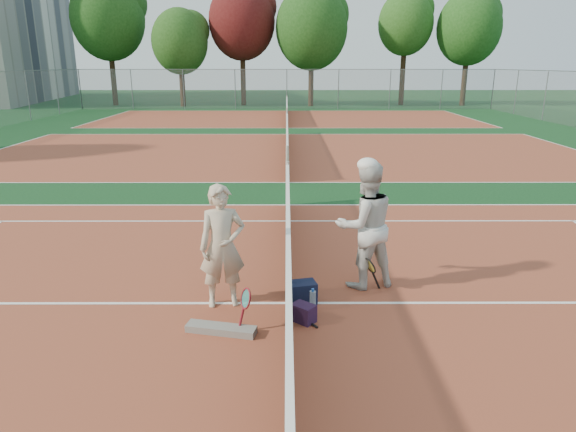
{
  "coord_description": "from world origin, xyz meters",
  "views": [
    {
      "loc": [
        -0.02,
        -6.86,
        3.38
      ],
      "look_at": [
        0.0,
        0.98,
        1.05
      ],
      "focal_mm": 32.0,
      "sensor_mm": 36.0,
      "label": 1
    }
  ],
  "objects_px": {
    "player_a": "(222,246)",
    "player_b": "(365,226)",
    "racket_spare": "(297,314)",
    "water_bottle": "(313,301)",
    "racket_red": "(246,310)",
    "net_main": "(288,271)",
    "sports_bag_purple": "(304,313)",
    "racket_black_held": "(369,275)",
    "sports_bag_navy": "(302,292)"
  },
  "relations": [
    {
      "from": "player_a",
      "to": "player_b",
      "type": "xyz_separation_m",
      "value": [
        2.12,
        0.67,
        0.1
      ]
    },
    {
      "from": "racket_spare",
      "to": "water_bottle",
      "type": "xyz_separation_m",
      "value": [
        0.22,
        0.13,
        0.14
      ]
    },
    {
      "from": "player_b",
      "to": "racket_red",
      "type": "bearing_deg",
      "value": 22.55
    },
    {
      "from": "net_main",
      "to": "water_bottle",
      "type": "relative_size",
      "value": 36.6
    },
    {
      "from": "sports_bag_purple",
      "to": "net_main",
      "type": "bearing_deg",
      "value": 110.59
    },
    {
      "from": "racket_red",
      "to": "racket_spare",
      "type": "height_order",
      "value": "racket_red"
    },
    {
      "from": "racket_spare",
      "to": "water_bottle",
      "type": "relative_size",
      "value": 2.0
    },
    {
      "from": "racket_black_held",
      "to": "water_bottle",
      "type": "relative_size",
      "value": 1.83
    },
    {
      "from": "player_a",
      "to": "racket_red",
      "type": "relative_size",
      "value": 3.05
    },
    {
      "from": "net_main",
      "to": "racket_spare",
      "type": "height_order",
      "value": "net_main"
    },
    {
      "from": "player_a",
      "to": "racket_black_held",
      "type": "distance_m",
      "value": 2.31
    },
    {
      "from": "player_a",
      "to": "water_bottle",
      "type": "bearing_deg",
      "value": -21.14
    },
    {
      "from": "sports_bag_navy",
      "to": "water_bottle",
      "type": "bearing_deg",
      "value": -61.56
    },
    {
      "from": "sports_bag_navy",
      "to": "racket_spare",
      "type": "bearing_deg",
      "value": -100.74
    },
    {
      "from": "racket_red",
      "to": "racket_spare",
      "type": "xyz_separation_m",
      "value": [
        0.68,
        0.42,
        -0.28
      ]
    },
    {
      "from": "player_b",
      "to": "player_a",
      "type": "bearing_deg",
      "value": 0.41
    },
    {
      "from": "racket_spare",
      "to": "sports_bag_navy",
      "type": "xyz_separation_m",
      "value": [
        0.08,
        0.4,
        0.15
      ]
    },
    {
      "from": "racket_red",
      "to": "racket_spare",
      "type": "distance_m",
      "value": 0.85
    },
    {
      "from": "player_a",
      "to": "player_b",
      "type": "relative_size",
      "value": 0.9
    },
    {
      "from": "player_b",
      "to": "water_bottle",
      "type": "xyz_separation_m",
      "value": [
        -0.84,
        -0.89,
        -0.84
      ]
    },
    {
      "from": "racket_red",
      "to": "sports_bag_navy",
      "type": "xyz_separation_m",
      "value": [
        0.76,
        0.83,
        -0.13
      ]
    },
    {
      "from": "net_main",
      "to": "racket_spare",
      "type": "bearing_deg",
      "value": -70.84
    },
    {
      "from": "racket_spare",
      "to": "player_b",
      "type": "bearing_deg",
      "value": -79.54
    },
    {
      "from": "player_b",
      "to": "sports_bag_navy",
      "type": "height_order",
      "value": "player_b"
    },
    {
      "from": "racket_red",
      "to": "player_a",
      "type": "bearing_deg",
      "value": 86.08
    },
    {
      "from": "sports_bag_navy",
      "to": "net_main",
      "type": "bearing_deg",
      "value": -169.8
    },
    {
      "from": "racket_spare",
      "to": "sports_bag_navy",
      "type": "bearing_deg",
      "value": -44.22
    },
    {
      "from": "player_b",
      "to": "water_bottle",
      "type": "bearing_deg",
      "value": 29.43
    },
    {
      "from": "player_a",
      "to": "sports_bag_purple",
      "type": "height_order",
      "value": "player_a"
    },
    {
      "from": "net_main",
      "to": "sports_bag_purple",
      "type": "relative_size",
      "value": 35.49
    },
    {
      "from": "player_b",
      "to": "net_main",
      "type": "bearing_deg",
      "value": 11.85
    },
    {
      "from": "player_a",
      "to": "player_b",
      "type": "height_order",
      "value": "player_b"
    },
    {
      "from": "sports_bag_purple",
      "to": "player_a",
      "type": "bearing_deg",
      "value": 154.78
    },
    {
      "from": "net_main",
      "to": "sports_bag_navy",
      "type": "bearing_deg",
      "value": 10.2
    },
    {
      "from": "racket_black_held",
      "to": "sports_bag_purple",
      "type": "distance_m",
      "value": 1.43
    },
    {
      "from": "racket_black_held",
      "to": "sports_bag_navy",
      "type": "xyz_separation_m",
      "value": [
        -1.05,
        -0.38,
        -0.11
      ]
    },
    {
      "from": "racket_black_held",
      "to": "racket_spare",
      "type": "bearing_deg",
      "value": 4.96
    },
    {
      "from": "racket_spare",
      "to": "sports_bag_navy",
      "type": "height_order",
      "value": "sports_bag_navy"
    },
    {
      "from": "player_b",
      "to": "water_bottle",
      "type": "distance_m",
      "value": 1.49
    },
    {
      "from": "racket_black_held",
      "to": "sports_bag_purple",
      "type": "xyz_separation_m",
      "value": [
        -1.04,
        -0.97,
        -0.15
      ]
    },
    {
      "from": "player_b",
      "to": "racket_red",
      "type": "distance_m",
      "value": 2.37
    },
    {
      "from": "racket_black_held",
      "to": "sports_bag_navy",
      "type": "height_order",
      "value": "racket_black_held"
    },
    {
      "from": "water_bottle",
      "to": "sports_bag_navy",
      "type": "bearing_deg",
      "value": 118.44
    },
    {
      "from": "water_bottle",
      "to": "racket_spare",
      "type": "bearing_deg",
      "value": -148.86
    },
    {
      "from": "racket_red",
      "to": "water_bottle",
      "type": "distance_m",
      "value": 1.07
    },
    {
      "from": "net_main",
      "to": "racket_black_held",
      "type": "bearing_deg",
      "value": 18.44
    },
    {
      "from": "player_b",
      "to": "racket_red",
      "type": "height_order",
      "value": "player_b"
    },
    {
      "from": "sports_bag_navy",
      "to": "sports_bag_purple",
      "type": "bearing_deg",
      "value": -89.49
    },
    {
      "from": "racket_red",
      "to": "sports_bag_purple",
      "type": "distance_m",
      "value": 0.81
    },
    {
      "from": "racket_red",
      "to": "sports_bag_navy",
      "type": "distance_m",
      "value": 1.13
    }
  ]
}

